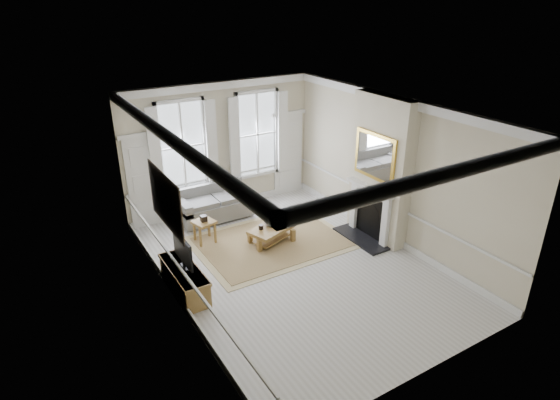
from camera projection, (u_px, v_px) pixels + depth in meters
floor at (295, 267)px, 10.06m from camera, size 7.20×7.20×0.00m
ceiling at (297, 110)px, 8.67m from camera, size 7.20×7.20×0.00m
back_wall at (221, 147)px, 12.17m from camera, size 5.20×0.00×5.20m
left_wall at (171, 225)px, 8.14m from camera, size 0.00×7.20×7.20m
right_wall at (392, 171)px, 10.59m from camera, size 0.00×7.20×7.20m
window_left at (183, 147)px, 11.56m from camera, size 1.26×0.20×2.20m
window_right at (257, 134)px, 12.55m from camera, size 1.26×0.20×2.20m
door_left at (146, 183)px, 11.40m from camera, size 0.90×0.08×2.30m
door_right at (288, 155)px, 13.34m from camera, size 0.90×0.08×2.30m
painting at (166, 200)px, 8.25m from camera, size 0.05×1.66×1.06m
chimney_breast at (380, 169)px, 10.67m from camera, size 0.35×1.70×3.38m
hearth at (361, 238)px, 11.15m from camera, size 0.55×1.50×0.05m
fireplace at (369, 210)px, 10.96m from camera, size 0.21×1.45×1.33m
mirror at (374, 156)px, 10.42m from camera, size 0.06×1.26×1.06m
sofa at (214, 205)px, 12.10m from camera, size 1.88×0.91×0.87m
side_table at (204, 225)px, 10.87m from camera, size 0.55×0.55×0.55m
rug at (272, 242)px, 11.03m from camera, size 3.50×2.60×0.02m
coffee_table at (271, 230)px, 10.90m from camera, size 1.20×0.92×0.40m
ceramic_pot_a at (261, 227)px, 10.77m from camera, size 0.11×0.11×0.11m
ceramic_pot_b at (280, 224)px, 10.90m from camera, size 0.15×0.15×0.10m
bowl at (271, 224)px, 10.95m from camera, size 0.31×0.31×0.07m
tv_stand at (185, 280)px, 9.13m from camera, size 0.48×1.51×0.54m
tv at (183, 250)px, 8.87m from camera, size 0.08×0.90×0.68m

